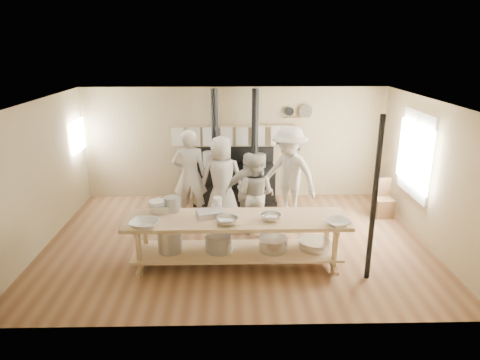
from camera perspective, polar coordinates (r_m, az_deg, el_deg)
The scene contains 24 objects.
ground at distance 8.11m, azimuth -0.49°, elevation -8.13°, with size 7.00×7.00×0.00m, color brown.
room_shell at distance 7.54m, azimuth -0.52°, elevation 3.02°, with size 7.00×7.00×7.00m.
window_right at distance 8.89m, azimuth 22.43°, elevation 3.15°, with size 0.09×1.50×1.65m.
left_opening at distance 10.07m, azimuth -20.82°, elevation 5.53°, with size 0.00×0.90×0.90m.
stove at distance 9.88m, azimuth -0.70°, elevation 0.02°, with size 1.90×0.75×2.60m.
towel_rail at distance 9.89m, azimuth -0.71°, elevation 6.22°, with size 3.00×0.04×0.47m.
back_wall_shelf at distance 9.96m, azimuth 7.84°, elevation 8.78°, with size 0.63×0.14×0.32m.
prep_table at distance 7.07m, azimuth -0.47°, elevation -7.55°, with size 3.60×0.90×0.85m.
support_post at distance 6.70m, azimuth 17.48°, elevation -2.68°, with size 0.08×0.08×2.60m, color black.
cook_far_left at distance 8.78m, azimuth -6.70°, elevation 0.59°, with size 0.70×0.46×1.92m, color #B6B0A1.
cook_left at distance 8.19m, azimuth 2.01°, elevation -1.89°, with size 0.76×0.60×1.57m, color #B6B0A1.
cook_center at distance 8.72m, azimuth -2.44°, elevation 0.11°, with size 0.87×0.57×1.79m, color #B6B0A1.
cook_right at distance 8.22m, azimuth 1.25°, elevation -1.74°, with size 0.93×0.39×1.59m, color #B6B0A1.
cook_by_window at distance 8.78m, azimuth 6.53°, elevation 0.76°, with size 1.28×0.73×1.98m, color #B6B0A1.
chair at distance 9.63m, azimuth 18.53°, elevation -3.25°, with size 0.39×0.39×0.80m.
bowl_white_a at distance 6.74m, azimuth -12.62°, elevation -5.75°, with size 0.45×0.45×0.11m, color white.
bowl_steel_a at distance 6.70m, azimuth -1.74°, elevation -5.46°, with size 0.34×0.34×0.11m, color silver.
bowl_white_b at distance 6.82m, azimuth 12.84°, elevation -5.58°, with size 0.38×0.38×0.09m, color white.
bowl_steel_b at distance 6.86m, azimuth 4.13°, elevation -4.96°, with size 0.33×0.33×0.10m, color silver.
roasting_pan at distance 7.00m, azimuth -3.93°, elevation -4.47°, with size 0.44×0.30×0.10m, color #B2B2B7.
mixing_bowl_large at distance 7.31m, azimuth -10.49°, elevation -3.62°, with size 0.40×0.40×0.13m, color silver.
bucket_galv at distance 7.26m, azimuth -9.08°, elevation -3.20°, with size 0.26×0.26×0.24m, color gray.
deep_bowl_enamel at distance 7.31m, azimuth -10.91°, elevation -3.41°, with size 0.29×0.29×0.18m, color white.
pitcher at distance 7.20m, azimuth -3.02°, elevation -3.22°, with size 0.15×0.15×0.24m, color white.
Camera 1 is at (-0.09, -7.28, 3.57)m, focal length 32.00 mm.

